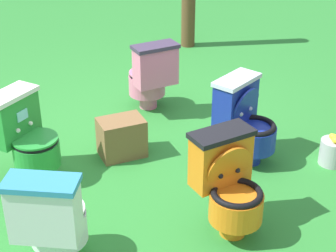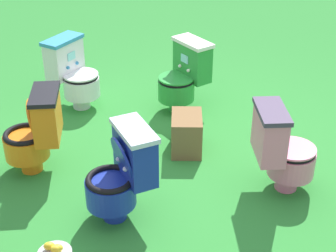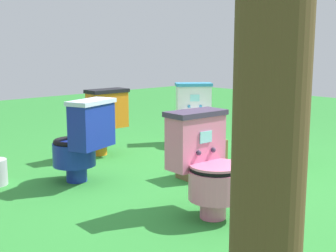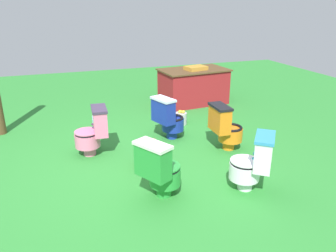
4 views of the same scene
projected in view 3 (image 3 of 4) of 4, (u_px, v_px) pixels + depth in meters
name	position (u px, v px, depth m)	size (l,w,h in m)	color
ground	(199.00, 182.00, 3.98)	(14.00, 14.00, 0.00)	#2D8433
toilet_pink	(206.00, 164.00, 3.14)	(0.52, 0.45, 0.73)	pink
toilet_orange	(102.00, 122.00, 4.86)	(0.50, 0.44, 0.73)	orange
toilet_blue	(82.00, 140.00, 3.91)	(0.60, 0.54, 0.73)	#192D9E
toilet_green	(262.00, 127.00, 4.53)	(0.63, 0.59, 0.73)	green
toilet_white	(195.00, 113.00, 5.46)	(0.64, 0.62, 0.73)	white
wooden_post	(270.00, 141.00, 1.09)	(0.18, 0.18, 1.89)	brown
small_crate	(202.00, 159.00, 4.09)	(0.38, 0.27, 0.34)	brown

